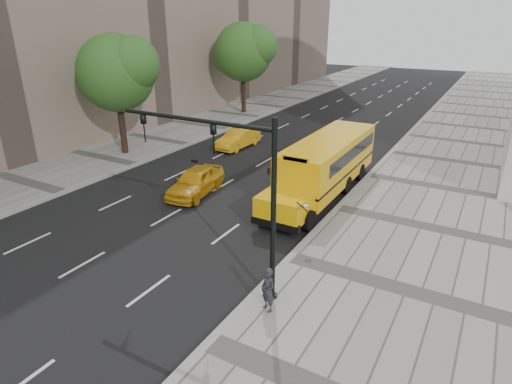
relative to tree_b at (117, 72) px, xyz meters
The scene contains 12 objects.
ground 11.98m from the tree_b, ahead, with size 140.00×140.00×0.00m, color black.
sidewalk_museum 23.16m from the tree_b, ahead, with size 12.00×140.00×0.15m, color gray.
sidewalk_far 5.90m from the tree_b, 110.36° to the right, with size 6.00×140.00×0.15m, color gray.
curb_museum 17.42m from the tree_b, ahead, with size 0.30×140.00×0.15m, color gray.
curb_far 6.34m from the tree_b, 33.82° to the right, with size 0.30×140.00×0.15m, color gray.
tree_b is the anchor object (origin of this frame).
tree_c 16.34m from the tree_b, 89.97° to the left, with size 6.30×5.60×8.79m.
school_bus 15.42m from the tree_b, ahead, with size 2.96×11.56×3.19m.
taxi_near 10.71m from the tree_b, 21.32° to the right, with size 1.76×4.37×1.49m, color orange.
taxi_far 9.55m from the tree_b, 42.25° to the left, with size 1.47×4.21×1.39m, color orange.
pedestrian 20.79m from the tree_b, 31.68° to the right, with size 0.57×0.37×1.55m, color #26262C.
traffic_signal 18.55m from the tree_b, 32.44° to the right, with size 6.18×0.36×6.40m.
Camera 1 is at (12.24, -19.27, 9.08)m, focal length 30.00 mm.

